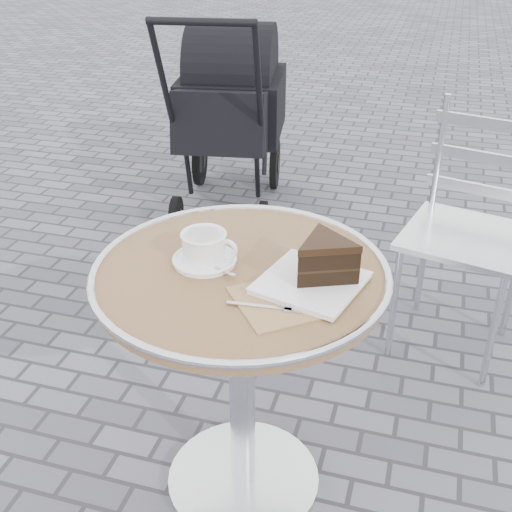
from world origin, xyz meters
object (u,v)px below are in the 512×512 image
(cappuccino_set, at_px, (205,250))
(cake_plate_set, at_px, (321,265))
(baby_stroller, at_px, (229,117))
(bistro_chair, at_px, (476,203))
(cafe_table, at_px, (241,326))

(cappuccino_set, relative_size, cake_plate_set, 0.50)
(cappuccino_set, xyz_separation_m, baby_stroller, (-0.55, 1.83, -0.28))
(baby_stroller, bearing_deg, cappuccino_set, -82.70)
(cake_plate_set, relative_size, bistro_chair, 0.38)
(cafe_table, height_order, bistro_chair, bistro_chair)
(cappuccino_set, bearing_deg, cafe_table, -10.05)
(cake_plate_set, xyz_separation_m, bistro_chair, (0.38, 0.96, -0.22))
(cake_plate_set, xyz_separation_m, baby_stroller, (-0.84, 1.85, -0.30))
(bistro_chair, relative_size, baby_stroller, 0.82)
(cafe_table, distance_m, bistro_chair, 1.11)
(cappuccino_set, height_order, baby_stroller, baby_stroller)
(cappuccino_set, relative_size, bistro_chair, 0.19)
(cake_plate_set, bearing_deg, bistro_chair, 83.24)
(cake_plate_set, bearing_deg, cappuccino_set, -169.23)
(cake_plate_set, distance_m, baby_stroller, 2.06)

